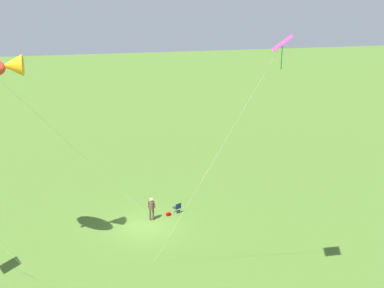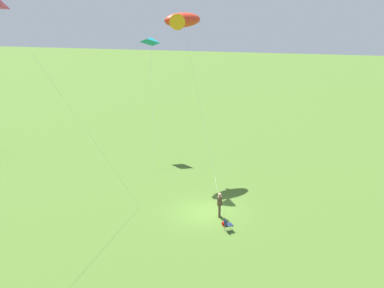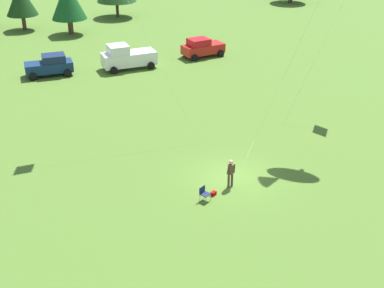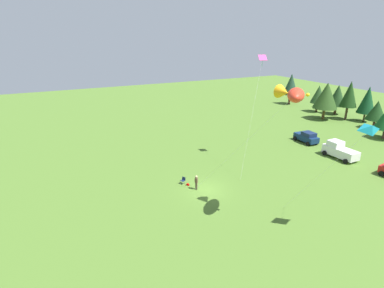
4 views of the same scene
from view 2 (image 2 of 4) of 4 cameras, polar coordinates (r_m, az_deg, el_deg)
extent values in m
plane|color=#4A6E27|center=(37.31, 1.68, -7.30)|extent=(160.00, 160.00, 0.00)
cylinder|color=#4F3C30|center=(36.65, 2.97, -7.07)|extent=(0.14, 0.14, 0.85)
cylinder|color=#4F3C30|center=(36.45, 2.94, -7.21)|extent=(0.14, 0.14, 0.85)
cylinder|color=brown|center=(36.25, 2.97, -6.09)|extent=(0.35, 0.35, 0.62)
sphere|color=tan|center=(36.07, 2.98, -5.42)|extent=(0.24, 0.24, 0.24)
cylinder|color=brown|center=(36.41, 3.10, -5.92)|extent=(0.11, 0.09, 0.55)
cylinder|color=brown|center=(36.05, 3.04, -6.17)|extent=(0.18, 0.10, 0.56)
cube|color=#152144|center=(34.70, 3.93, -8.58)|extent=(0.65, 0.65, 0.04)
cube|color=#152144|center=(34.54, 3.59, -8.34)|extent=(0.44, 0.26, 0.40)
cylinder|color=#A5A8AD|center=(35.04, 4.11, -8.70)|extent=(0.03, 0.03, 0.42)
cylinder|color=#A5A8AD|center=(34.70, 4.38, -8.99)|extent=(0.03, 0.03, 0.42)
cylinder|color=#A5A8AD|center=(34.90, 3.47, -8.80)|extent=(0.03, 0.03, 0.42)
cylinder|color=#A5A8AD|center=(34.55, 3.73, -9.09)|extent=(0.03, 0.03, 0.42)
cube|color=#B50605|center=(35.48, 3.46, -8.52)|extent=(0.39, 0.35, 0.22)
ellipsoid|color=red|center=(43.32, -1.02, 13.10)|extent=(3.24, 3.28, 1.16)
cone|color=#F9A916|center=(41.89, -1.42, 12.94)|extent=(1.14, 1.22, 1.22)
sphere|color=yellow|center=(44.26, -1.27, 13.37)|extent=(0.30, 0.30, 0.30)
cylinder|color=silver|center=(39.32, 1.00, 3.54)|extent=(9.44, 4.63, 12.30)
cylinder|color=#4C3823|center=(36.69, 3.33, -7.77)|extent=(0.04, 0.04, 0.01)
pyramid|color=teal|center=(48.75, -4.37, 10.98)|extent=(1.38, 1.72, 0.96)
cylinder|color=silver|center=(46.32, -4.26, 4.14)|extent=(6.27, 1.71, 9.90)
cylinder|color=#4C3823|center=(44.67, -4.06, -3.01)|extent=(0.04, 0.04, 0.01)
cylinder|color=silver|center=(34.57, -12.17, 2.79)|extent=(5.30, 6.32, 14.21)
cylinder|color=#4C3823|center=(38.30, -5.60, -6.70)|extent=(0.04, 0.04, 0.01)
camera|label=1|loc=(53.61, -38.04, 15.95)|focal=50.00mm
camera|label=3|loc=(28.61, 55.62, 10.92)|focal=50.00mm
camera|label=4|loc=(61.45, 20.75, 17.66)|focal=28.00mm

